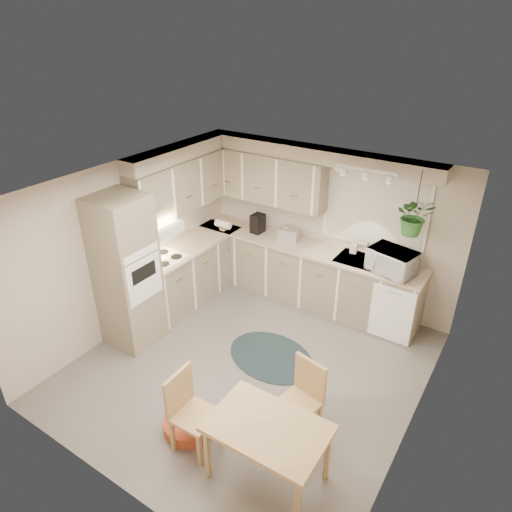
# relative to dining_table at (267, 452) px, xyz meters

# --- Properties ---
(floor) EXTENTS (4.20, 4.20, 0.00)m
(floor) POSITION_rel_dining_table_xyz_m (-1.02, 1.23, -0.34)
(floor) COLOR slate
(floor) RESTS_ON ground
(ceiling) EXTENTS (4.20, 4.20, 0.00)m
(ceiling) POSITION_rel_dining_table_xyz_m (-1.02, 1.23, 2.06)
(ceiling) COLOR white
(ceiling) RESTS_ON wall_back
(wall_back) EXTENTS (4.00, 0.04, 2.40)m
(wall_back) POSITION_rel_dining_table_xyz_m (-1.02, 3.33, 0.86)
(wall_back) COLOR #C1B29F
(wall_back) RESTS_ON floor
(wall_front) EXTENTS (4.00, 0.04, 2.40)m
(wall_front) POSITION_rel_dining_table_xyz_m (-1.02, -0.87, 0.86)
(wall_front) COLOR #C1B29F
(wall_front) RESTS_ON floor
(wall_left) EXTENTS (0.04, 4.20, 2.40)m
(wall_left) POSITION_rel_dining_table_xyz_m (-3.02, 1.23, 0.86)
(wall_left) COLOR #C1B29F
(wall_left) RESTS_ON floor
(wall_right) EXTENTS (0.04, 4.20, 2.40)m
(wall_right) POSITION_rel_dining_table_xyz_m (0.98, 1.23, 0.86)
(wall_right) COLOR #C1B29F
(wall_right) RESTS_ON floor
(base_cab_left) EXTENTS (0.60, 1.85, 0.90)m
(base_cab_left) POSITION_rel_dining_table_xyz_m (-2.72, 2.10, 0.11)
(base_cab_left) COLOR gray
(base_cab_left) RESTS_ON floor
(base_cab_back) EXTENTS (3.60, 0.60, 0.90)m
(base_cab_back) POSITION_rel_dining_table_xyz_m (-1.22, 3.03, 0.11)
(base_cab_back) COLOR gray
(base_cab_back) RESTS_ON floor
(counter_left) EXTENTS (0.64, 1.89, 0.04)m
(counter_left) POSITION_rel_dining_table_xyz_m (-2.71, 2.10, 0.58)
(counter_left) COLOR tan
(counter_left) RESTS_ON base_cab_left
(counter_back) EXTENTS (3.64, 0.64, 0.04)m
(counter_back) POSITION_rel_dining_table_xyz_m (-1.22, 3.02, 0.58)
(counter_back) COLOR tan
(counter_back) RESTS_ON base_cab_back
(oven_stack) EXTENTS (0.65, 0.65, 2.10)m
(oven_stack) POSITION_rel_dining_table_xyz_m (-2.69, 0.85, 0.71)
(oven_stack) COLOR gray
(oven_stack) RESTS_ON floor
(wall_oven_face) EXTENTS (0.02, 0.56, 0.58)m
(wall_oven_face) POSITION_rel_dining_table_xyz_m (-2.37, 0.85, 0.71)
(wall_oven_face) COLOR white
(wall_oven_face) RESTS_ON oven_stack
(upper_cab_left) EXTENTS (0.35, 2.00, 0.75)m
(upper_cab_left) POSITION_rel_dining_table_xyz_m (-2.84, 2.23, 1.48)
(upper_cab_left) COLOR gray
(upper_cab_left) RESTS_ON wall_left
(upper_cab_back) EXTENTS (2.00, 0.35, 0.75)m
(upper_cab_back) POSITION_rel_dining_table_xyz_m (-2.02, 3.15, 1.48)
(upper_cab_back) COLOR gray
(upper_cab_back) RESTS_ON wall_back
(soffit_left) EXTENTS (0.30, 2.00, 0.20)m
(soffit_left) POSITION_rel_dining_table_xyz_m (-2.87, 2.23, 1.96)
(soffit_left) COLOR #C1B29F
(soffit_left) RESTS_ON wall_left
(soffit_back) EXTENTS (3.60, 0.30, 0.20)m
(soffit_back) POSITION_rel_dining_table_xyz_m (-1.22, 3.18, 1.96)
(soffit_back) COLOR #C1B29F
(soffit_back) RESTS_ON wall_back
(cooktop) EXTENTS (0.52, 0.58, 0.02)m
(cooktop) POSITION_rel_dining_table_xyz_m (-2.70, 1.53, 0.60)
(cooktop) COLOR white
(cooktop) RESTS_ON counter_left
(range_hood) EXTENTS (0.40, 0.60, 0.14)m
(range_hood) POSITION_rel_dining_table_xyz_m (-2.72, 1.53, 1.06)
(range_hood) COLOR white
(range_hood) RESTS_ON upper_cab_left
(window_blinds) EXTENTS (1.40, 0.02, 1.00)m
(window_blinds) POSITION_rel_dining_table_xyz_m (-0.32, 3.30, 1.26)
(window_blinds) COLOR beige
(window_blinds) RESTS_ON wall_back
(window_frame) EXTENTS (1.50, 0.02, 1.10)m
(window_frame) POSITION_rel_dining_table_xyz_m (-0.32, 3.31, 1.26)
(window_frame) COLOR white
(window_frame) RESTS_ON wall_back
(sink) EXTENTS (0.70, 0.48, 0.10)m
(sink) POSITION_rel_dining_table_xyz_m (-0.32, 3.03, 0.56)
(sink) COLOR #ADB0B5
(sink) RESTS_ON counter_back
(dishwasher_front) EXTENTS (0.58, 0.02, 0.83)m
(dishwasher_front) POSITION_rel_dining_table_xyz_m (0.28, 2.72, 0.08)
(dishwasher_front) COLOR white
(dishwasher_front) RESTS_ON base_cab_back
(track_light_bar) EXTENTS (0.80, 0.04, 0.04)m
(track_light_bar) POSITION_rel_dining_table_xyz_m (-0.32, 2.78, 1.99)
(track_light_bar) COLOR white
(track_light_bar) RESTS_ON ceiling
(wall_clock) EXTENTS (0.30, 0.03, 0.30)m
(wall_clock) POSITION_rel_dining_table_xyz_m (-0.87, 3.30, 1.84)
(wall_clock) COLOR #EEC954
(wall_clock) RESTS_ON wall_back
(dining_table) EXTENTS (1.10, 0.74, 0.69)m
(dining_table) POSITION_rel_dining_table_xyz_m (0.00, 0.00, 0.00)
(dining_table) COLOR tan
(dining_table) RESTS_ON floor
(chair_left) EXTENTS (0.43, 0.43, 0.90)m
(chair_left) POSITION_rel_dining_table_xyz_m (-0.80, -0.09, 0.11)
(chair_left) COLOR tan
(chair_left) RESTS_ON floor
(chair_back) EXTENTS (0.49, 0.49, 0.89)m
(chair_back) POSITION_rel_dining_table_xyz_m (-0.02, 0.62, 0.10)
(chair_back) COLOR tan
(chair_back) RESTS_ON floor
(braided_rug) EXTENTS (1.36, 1.11, 0.01)m
(braided_rug) POSITION_rel_dining_table_xyz_m (-0.89, 1.53, -0.34)
(braided_rug) COLOR black
(braided_rug) RESTS_ON floor
(pet_bed) EXTENTS (0.74, 0.74, 0.13)m
(pet_bed) POSITION_rel_dining_table_xyz_m (-1.02, 0.03, -0.28)
(pet_bed) COLOR #B03D23
(pet_bed) RESTS_ON floor
(microwave) EXTENTS (0.66, 0.46, 0.41)m
(microwave) POSITION_rel_dining_table_xyz_m (0.13, 2.93, 0.80)
(microwave) COLOR white
(microwave) RESTS_ON counter_back
(soap_bottle) EXTENTS (0.12, 0.22, 0.09)m
(soap_bottle) POSITION_rel_dining_table_xyz_m (-0.51, 3.18, 0.64)
(soap_bottle) COLOR white
(soap_bottle) RESTS_ON counter_back
(hanging_plant) EXTENTS (0.62, 0.65, 0.40)m
(hanging_plant) POSITION_rel_dining_table_xyz_m (0.32, 2.93, 1.41)
(hanging_plant) COLOR #2F6829
(hanging_plant) RESTS_ON ceiling
(coffee_maker) EXTENTS (0.18, 0.22, 0.30)m
(coffee_maker) POSITION_rel_dining_table_xyz_m (-2.07, 3.03, 0.75)
(coffee_maker) COLOR black
(coffee_maker) RESTS_ON counter_back
(toaster) EXTENTS (0.33, 0.22, 0.19)m
(toaster) POSITION_rel_dining_table_xyz_m (-1.52, 3.05, 0.69)
(toaster) COLOR #ADB0B5
(toaster) RESTS_ON counter_back
(knife_block) EXTENTS (0.12, 0.12, 0.22)m
(knife_block) POSITION_rel_dining_table_xyz_m (-1.55, 3.08, 0.71)
(knife_block) COLOR tan
(knife_block) RESTS_ON counter_back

